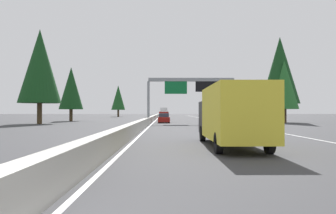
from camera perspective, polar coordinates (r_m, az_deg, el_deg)
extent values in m
plane|color=#38383A|center=(64.27, -2.38, -2.34)|extent=(320.00, 320.00, 0.00)
cube|color=#9E9B93|center=(84.25, -2.14, -1.66)|extent=(180.00, 0.56, 0.90)
cube|color=silver|center=(74.82, 6.73, -2.11)|extent=(160.00, 0.16, 0.01)
cube|color=silver|center=(74.25, -1.93, -2.12)|extent=(160.00, 0.16, 0.01)
cylinder|color=gray|center=(47.32, -3.41, 0.78)|extent=(0.36, 0.36, 6.08)
cylinder|color=gray|center=(48.29, 11.35, 0.76)|extent=(0.36, 0.36, 6.08)
cube|color=gray|center=(47.61, 4.04, 4.74)|extent=(0.50, 12.32, 0.50)
cube|color=#0C602D|center=(47.25, 1.37, 3.44)|extent=(0.12, 3.20, 1.90)
cube|color=black|center=(47.67, 7.31, 3.53)|extent=(0.16, 4.20, 1.50)
cube|color=gold|center=(15.66, 11.55, -0.98)|extent=(6.12, 2.40, 2.50)
cube|color=black|center=(19.84, 8.99, -1.80)|extent=(2.38, 2.30, 1.90)
cylinder|color=black|center=(19.56, 6.00, -4.61)|extent=(0.90, 0.28, 0.90)
cylinder|color=black|center=(19.91, 12.09, -4.53)|extent=(0.90, 0.28, 0.90)
cylinder|color=black|center=(13.85, 8.72, -6.19)|extent=(0.90, 0.28, 0.90)
cylinder|color=black|center=(14.35, 17.16, -5.98)|extent=(0.90, 0.28, 0.90)
cube|color=black|center=(32.42, 11.74, -2.79)|extent=(5.60, 2.00, 0.70)
cube|color=black|center=(33.38, 11.37, -1.36)|extent=(2.24, 1.84, 0.90)
cube|color=#2D3847|center=(33.38, 11.37, -1.20)|extent=(2.02, 1.92, 0.41)
cylinder|color=black|center=(34.07, 9.66, -3.05)|extent=(0.80, 0.28, 0.80)
cylinder|color=black|center=(34.41, 12.49, -3.02)|extent=(0.80, 0.28, 0.80)
cylinder|color=black|center=(30.44, 10.89, -3.32)|extent=(0.80, 0.28, 0.80)
cylinder|color=black|center=(30.83, 14.03, -3.28)|extent=(0.80, 0.28, 0.80)
cube|color=maroon|center=(50.98, -0.71, -2.15)|extent=(4.40, 1.80, 0.76)
cube|color=#2D3847|center=(50.75, -0.71, -1.41)|extent=(2.46, 1.51, 0.56)
cylinder|color=black|center=(52.40, -1.56, -2.34)|extent=(0.64, 0.22, 0.64)
cylinder|color=black|center=(52.40, 0.17, -2.34)|extent=(0.64, 0.22, 0.64)
cylinder|color=black|center=(49.59, -1.62, -2.43)|extent=(0.64, 0.22, 0.64)
cylinder|color=black|center=(49.58, 0.20, -2.43)|extent=(0.64, 0.22, 0.64)
cube|color=white|center=(120.05, -0.74, -0.82)|extent=(11.50, 2.50, 2.90)
cube|color=#2D3847|center=(120.05, -0.74, -0.65)|extent=(11.04, 2.55, 0.84)
cylinder|color=black|center=(124.09, -1.24, -1.35)|extent=(1.00, 0.30, 1.00)
cylinder|color=black|center=(124.08, -0.23, -1.35)|extent=(1.00, 0.30, 1.00)
cylinder|color=black|center=(116.04, -1.29, -1.39)|extent=(1.00, 0.30, 1.00)
cylinder|color=black|center=(116.03, -0.21, -1.39)|extent=(1.00, 0.30, 1.00)
cube|color=silver|center=(102.59, -0.64, -1.45)|extent=(4.40, 1.80, 0.76)
cube|color=#2D3847|center=(102.36, -0.64, -1.09)|extent=(2.46, 1.51, 0.56)
cylinder|color=black|center=(104.01, -1.07, -1.56)|extent=(0.64, 0.22, 0.64)
cylinder|color=black|center=(104.00, -0.20, -1.56)|extent=(0.64, 0.22, 0.64)
cylinder|color=black|center=(101.19, -1.09, -1.58)|extent=(0.64, 0.22, 0.64)
cylinder|color=black|center=(101.19, -0.19, -1.58)|extent=(0.64, 0.22, 0.64)
cube|color=maroon|center=(69.95, -0.72, -1.41)|extent=(5.00, 1.95, 1.44)
cube|color=#2D3847|center=(67.65, -0.73, -1.22)|extent=(0.08, 1.48, 0.56)
cylinder|color=black|center=(71.67, -1.40, -1.89)|extent=(0.70, 0.24, 0.70)
cylinder|color=black|center=(71.67, -0.03, -1.90)|extent=(0.70, 0.24, 0.70)
cylinder|color=black|center=(68.27, -1.45, -1.95)|extent=(0.70, 0.24, 0.70)
cylinder|color=black|center=(68.27, -0.01, -1.95)|extent=(0.70, 0.24, 0.70)
cylinder|color=#4C3823|center=(55.32, 18.86, -0.99)|extent=(0.69, 0.69, 3.01)
cone|color=#143D19|center=(55.71, 18.83, 6.06)|extent=(6.02, 6.02, 10.67)
cylinder|color=#4C3823|center=(53.77, 19.53, -1.46)|extent=(0.59, 0.59, 2.13)
cone|color=#236028|center=(53.93, 19.51, 3.68)|extent=(4.26, 4.26, 7.55)
cylinder|color=#4C3823|center=(96.39, 7.96, -1.24)|extent=(0.57, 0.57, 1.90)
cone|color=#236028|center=(96.45, 7.96, 1.33)|extent=(3.80, 3.80, 6.74)
cylinder|color=#4C3823|center=(49.72, -21.36, -1.05)|extent=(0.68, 0.68, 2.95)
cone|color=#143D19|center=(50.13, -21.33, 6.64)|extent=(5.90, 5.90, 10.45)
cylinder|color=#4C3823|center=(61.87, -16.45, -1.37)|extent=(0.59, 0.59, 2.15)
cone|color=#143D19|center=(62.01, -16.44, 3.15)|extent=(4.30, 4.30, 7.63)
cylinder|color=#4C3823|center=(109.77, -8.62, -1.08)|extent=(0.61, 0.61, 2.28)
cone|color=#194C1E|center=(109.87, -8.61, 1.62)|extent=(4.56, 4.56, 8.09)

